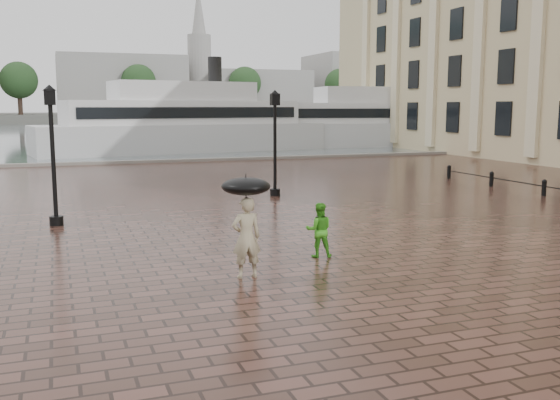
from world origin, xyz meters
name	(u,v)px	position (x,y,z in m)	size (l,w,h in m)	color
ground	(360,291)	(0.00, 0.00, 0.00)	(300.00, 300.00, 0.00)	#321E17
harbour_water	(95,131)	(0.00, 92.00, 0.00)	(240.00, 240.00, 0.00)	#4E595F
quay_edge	(148,163)	(0.00, 32.00, 0.00)	(80.00, 0.60, 0.30)	slate
far_shore	(79,117)	(0.00, 160.00, 1.00)	(300.00, 60.00, 2.00)	#4C4C47
distant_skyline	(266,85)	(48.14, 150.00, 9.45)	(102.50, 22.00, 33.00)	gray
far_trees	(80,81)	(0.00, 138.00, 9.42)	(188.00, 8.00, 13.50)	#2D2119
street_lamps	(79,144)	(-5.00, 15.33, 2.33)	(15.44, 12.44, 4.40)	black
adult_pedestrian	(246,238)	(-1.94, 1.85, 0.93)	(0.68, 0.44, 1.85)	tan
child_pedestrian	(319,230)	(0.39, 3.10, 0.71)	(0.69, 0.54, 1.42)	#36921A
ferry_near	(184,123)	(4.47, 41.75, 2.42)	(25.21, 9.65, 8.07)	silver
ferry_far	(376,122)	(23.67, 43.23, 2.34)	(24.11, 7.76, 7.77)	silver
umbrella	(246,186)	(-1.94, 1.85, 2.09)	(1.10, 1.10, 1.19)	black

